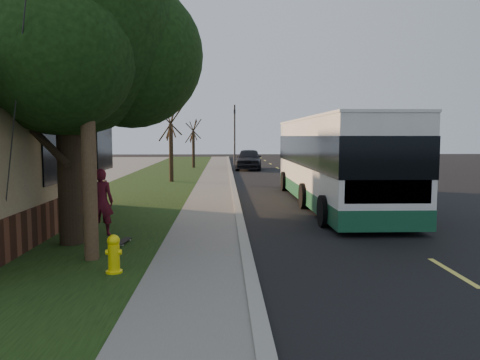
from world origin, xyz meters
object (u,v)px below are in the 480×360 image
leafy_tree (68,30)px  traffic_signal (235,131)px  transit_bus (333,159)px  skateboarder (101,202)px  skateboard_main (123,241)px  bare_tree_far (193,144)px  fire_hydrant (114,254)px  distant_car (249,159)px  utility_pole (85,39)px  bare_tree_near (171,145)px

leafy_tree → traffic_signal: (4.67, 31.35, -2.00)m
transit_bus → skateboarder: transit_bus is taller
leafy_tree → skateboard_main: 5.19m
transit_bus → bare_tree_far: bearing=108.0°
fire_hydrant → transit_bus: size_ratio=0.06×
bare_tree_far → transit_bus: bare_tree_far is taller
distant_car → skateboarder: bearing=-96.8°
utility_pole → skateboarder: size_ratio=5.12×
skateboard_main → distant_car: (4.44, 25.97, 0.71)m
skateboarder → distant_car: bearing=-106.0°
bare_tree_near → skateboard_main: 15.69m
traffic_signal → distant_car: size_ratio=1.12×
leafy_tree → bare_tree_near: leafy_tree is taller
skateboarder → skateboard_main: skateboarder is taller
bare_tree_near → bare_tree_far: 12.01m
leafy_tree → distant_car: (5.67, 25.76, -4.33)m
transit_bus → skateboard_main: size_ratio=15.77×
bare_tree_near → bare_tree_far: (0.50, 12.00, -0.15)m
fire_hydrant → skateboarder: size_ratio=0.42×
bare_tree_far → skateboard_main: 27.62m
traffic_signal → distant_car: 6.14m
bare_tree_near → skateboarder: (-0.22, -14.56, -1.20)m
traffic_signal → distant_car: traffic_signal is taller
bare_tree_near → skateboard_main: bearing=-88.0°
skateboarder → fire_hydrant: bearing=103.9°
bare_tree_near → transit_bus: (7.25, -8.80, -0.36)m
bare_tree_far → bare_tree_near: bearing=-92.4°
fire_hydrant → leafy_tree: 5.65m
leafy_tree → skateboarder: (0.45, 0.79, -4.21)m
skateboarder → skateboard_main: size_ratio=2.25×
utility_pole → transit_bus: size_ratio=0.73×
skateboard_main → leafy_tree: bearing=170.7°
bare_tree_near → traffic_signal: (4.00, 16.00, 1.01)m
transit_bus → skateboard_main: bearing=-134.8°
leafy_tree → distant_car: leafy_tree is taller
skateboarder → leafy_tree: bearing=56.3°
transit_bus → skateboard_main: (-6.70, -6.75, -1.67)m
leafy_tree → skateboarder: leafy_tree is taller
fire_hydrant → distant_car: size_ratio=0.15×
leafy_tree → bare_tree_near: 15.66m
leafy_tree → skateboard_main: bearing=-9.3°
transit_bus → leafy_tree: bearing=-140.4°
bare_tree_far → traffic_signal: size_ratio=0.73×
fire_hydrant → skateboarder: 3.66m
bare_tree_near → skateboarder: bearing=-90.9°
skateboard_main → transit_bus: bearing=45.2°
traffic_signal → bare_tree_near: bearing=-104.0°
distant_car → bare_tree_far: bearing=165.5°
bare_tree_far → traffic_signal: traffic_signal is taller
bare_tree_far → skateboard_main: size_ratio=5.12×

